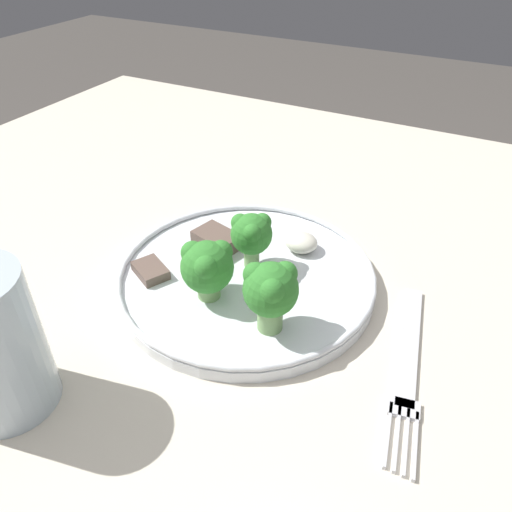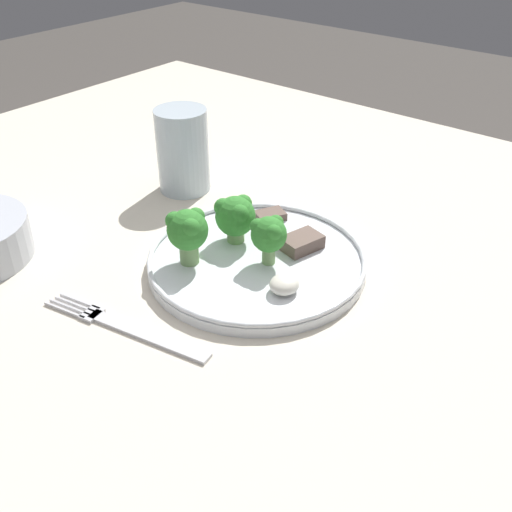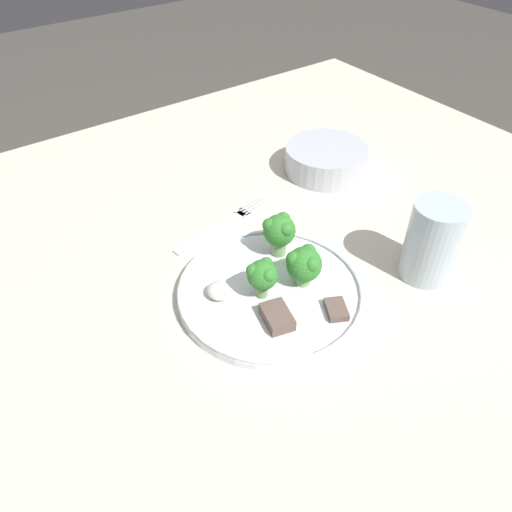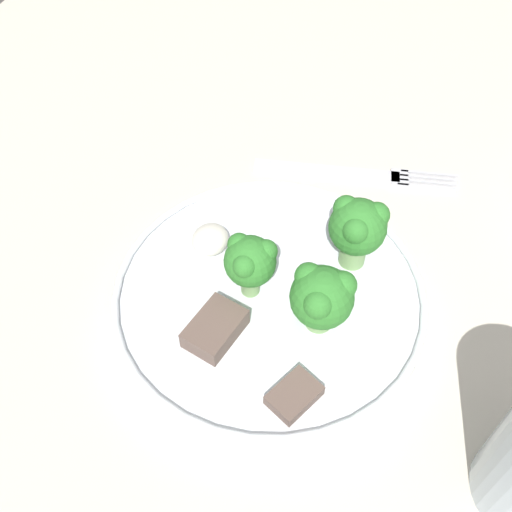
% 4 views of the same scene
% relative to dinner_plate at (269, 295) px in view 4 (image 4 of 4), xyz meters
% --- Properties ---
extents(table, '(1.20, 1.20, 0.73)m').
position_rel_dinner_plate_xyz_m(table, '(-0.03, 0.11, -0.09)').
color(table, beige).
rests_on(table, ground_plane).
extents(dinner_plate, '(0.26, 0.26, 0.02)m').
position_rel_dinner_plate_xyz_m(dinner_plate, '(0.00, 0.00, 0.00)').
color(dinner_plate, white).
rests_on(dinner_plate, table).
extents(fork, '(0.05, 0.20, 0.00)m').
position_rel_dinner_plate_xyz_m(fork, '(-0.17, 0.03, -0.01)').
color(fork, silver).
rests_on(fork, table).
extents(broccoli_floret_near_rim_left, '(0.05, 0.05, 0.06)m').
position_rel_dinner_plate_xyz_m(broccoli_floret_near_rim_left, '(0.02, 0.05, 0.04)').
color(broccoli_floret_near_rim_left, '#7FA866').
rests_on(broccoli_floret_near_rim_left, dinner_plate).
extents(broccoli_floret_center_left, '(0.04, 0.04, 0.06)m').
position_rel_dinner_plate_xyz_m(broccoli_floret_center_left, '(0.00, -0.02, 0.04)').
color(broccoli_floret_center_left, '#7FA866').
rests_on(broccoli_floret_center_left, dinner_plate).
extents(broccoli_floret_back_left, '(0.05, 0.05, 0.07)m').
position_rel_dinner_plate_xyz_m(broccoli_floret_back_left, '(-0.05, 0.06, 0.05)').
color(broccoli_floret_back_left, '#7FA866').
rests_on(broccoli_floret_back_left, dinner_plate).
extents(meat_slice_front_slice, '(0.05, 0.04, 0.02)m').
position_rel_dinner_plate_xyz_m(meat_slice_front_slice, '(0.05, -0.03, 0.01)').
color(meat_slice_front_slice, brown).
rests_on(meat_slice_front_slice, dinner_plate).
extents(meat_slice_middle_slice, '(0.04, 0.04, 0.01)m').
position_rel_dinner_plate_xyz_m(meat_slice_middle_slice, '(0.08, 0.05, 0.01)').
color(meat_slice_middle_slice, brown).
rests_on(meat_slice_middle_slice, dinner_plate).
extents(sauce_dollop, '(0.04, 0.03, 0.02)m').
position_rel_dinner_plate_xyz_m(sauce_dollop, '(-0.04, -0.06, 0.01)').
color(sauce_dollop, silver).
rests_on(sauce_dollop, dinner_plate).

